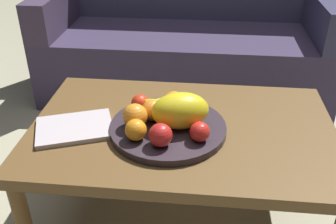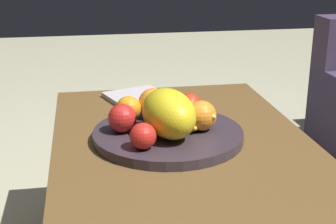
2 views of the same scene
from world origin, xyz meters
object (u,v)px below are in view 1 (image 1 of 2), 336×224
Objects in this scene: apple_front at (161,135)px; banana_bunch at (164,107)px; orange_front at (135,116)px; apple_left at (200,132)px; melon_large_front at (180,111)px; coffee_table at (182,138)px; orange_left at (152,110)px; fruit_bowl at (168,128)px; orange_right at (174,102)px; orange_back at (136,130)px; couch at (186,42)px; magazine at (75,128)px; apple_right at (140,103)px.

apple_front reaches higher than banana_bunch.
apple_left is at bearing -14.71° from orange_front.
coffee_table is at bearing 82.31° from melon_large_front.
fruit_bowl is at bearing -27.58° from orange_left.
orange_back is at bearing -120.13° from orange_right.
fruit_bowl is 5.66× the size of orange_back.
coffee_table is 14.14× the size of apple_front.
couch reaches higher than banana_bunch.
orange_right reaches higher than orange_back.
orange_back is (0.01, -0.07, -0.01)m from orange_front.
orange_front is at bearing -173.45° from melon_large_front.
magazine is at bearing -103.68° from couch.
melon_large_front is 0.17m from apple_right.
couch is at bearing 89.66° from banana_bunch.
coffee_table is 12.59× the size of orange_front.
apple_front is 0.18m from banana_bunch.
orange_front is 0.22m from magazine.
apple_right is (-0.00, 0.10, -0.01)m from orange_front.
coffee_table is at bearing 38.49° from fruit_bowl.
couch reaches higher than apple_left.
orange_left is at bearing 160.16° from melon_large_front.
orange_front reaches higher than orange_back.
orange_front is 0.16m from orange_right.
magazine is at bearing -163.41° from banana_bunch.
orange_left is 0.09m from orange_right.
couch is at bearing 85.75° from orange_front.
orange_left reaches higher than banana_bunch.
couch reaches higher than melon_large_front.
banana_bunch is (-0.03, -0.02, -0.01)m from orange_right.
apple_right is (-0.02, 0.17, -0.00)m from orange_back.
orange_back is (-0.09, -0.09, 0.05)m from fruit_bowl.
banana_bunch reaches higher than coffee_table.
orange_left is 0.93× the size of orange_right.
apple_left is 1.01× the size of apple_right.
orange_left is 1.06× the size of orange_back.
orange_right is at bearing 82.13° from fruit_bowl.
banana_bunch is at bearing 108.79° from fruit_bowl.
coffee_table is at bearing 43.21° from orange_back.
fruit_bowl is 0.14m from orange_back.
fruit_bowl is at bearing 11.94° from orange_front.
banana_bunch is 0.63× the size of magazine.
coffee_table is at bearing -54.33° from orange_right.
magazine is (-0.35, -0.02, -0.08)m from melon_large_front.
fruit_bowl is 0.08m from banana_bunch.
orange_front reaches higher than apple_left.
fruit_bowl is (-0.05, -0.04, 0.06)m from coffee_table.
couch is at bearing 91.34° from orange_right.
banana_bunch is (0.08, -0.02, -0.00)m from apple_right.
magazine is (-0.21, -0.00, -0.06)m from orange_front.
orange_right is (0.07, 0.06, 0.00)m from orange_left.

